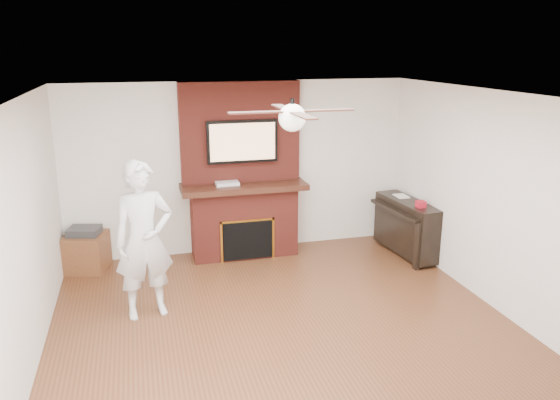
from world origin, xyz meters
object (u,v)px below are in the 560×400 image
object	(u,v)px
side_table	(86,250)
piano	(407,226)
person	(144,240)
fireplace	(243,188)

from	to	relation	value
side_table	piano	distance (m)	4.54
person	side_table	size ratio (longest dim) A/B	2.79
person	side_table	distance (m)	1.83
person	piano	xyz separation A→B (m)	(3.73, 0.94, -0.46)
fireplace	person	xyz separation A→B (m)	(-1.43, -1.61, -0.10)
person	piano	world-z (taller)	person
fireplace	person	size ratio (longest dim) A/B	1.39
fireplace	side_table	bearing A→B (deg)	-178.25
fireplace	person	distance (m)	2.15
person	side_table	world-z (taller)	person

